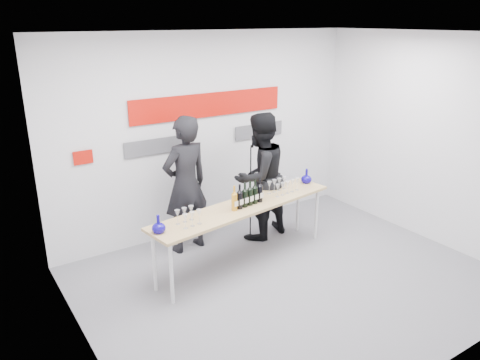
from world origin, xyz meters
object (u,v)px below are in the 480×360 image
object	(u,v)px
presenter_left	(186,185)
presenter_right	(260,177)
tasting_table	(244,210)
mic_stand	(250,211)

from	to	relation	value
presenter_left	presenter_right	distance (m)	1.12
tasting_table	presenter_right	size ratio (longest dim) A/B	1.48
presenter_right	mic_stand	size ratio (longest dim) A/B	1.30
tasting_table	mic_stand	xyz separation A→B (m)	(0.48, 0.55, -0.32)
tasting_table	presenter_left	world-z (taller)	presenter_left
presenter_left	tasting_table	bearing A→B (deg)	112.60
presenter_right	mic_stand	xyz separation A→B (m)	(-0.16, 0.00, -0.50)
tasting_table	presenter_left	xyz separation A→B (m)	(-0.46, 0.77, 0.21)
tasting_table	mic_stand	size ratio (longest dim) A/B	1.92
tasting_table	mic_stand	distance (m)	0.80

